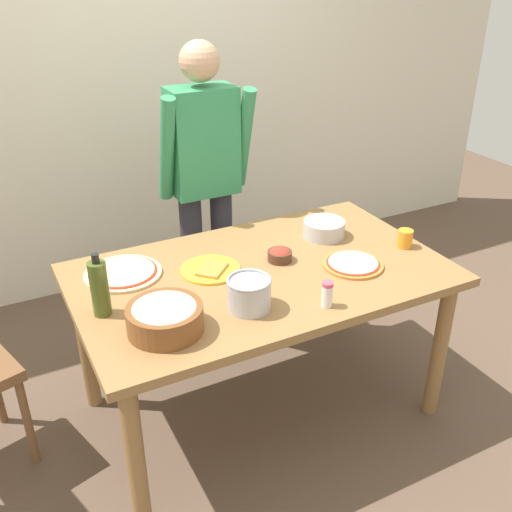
% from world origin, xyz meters
% --- Properties ---
extents(ground, '(8.00, 8.00, 0.00)m').
position_xyz_m(ground, '(0.00, 0.00, 0.00)').
color(ground, brown).
extents(wall_back, '(5.60, 0.10, 2.60)m').
position_xyz_m(wall_back, '(0.00, 1.60, 1.30)').
color(wall_back, silver).
rests_on(wall_back, ground).
extents(dining_table, '(1.60, 0.96, 0.76)m').
position_xyz_m(dining_table, '(0.00, 0.00, 0.67)').
color(dining_table, olive).
rests_on(dining_table, ground).
extents(person_cook, '(0.49, 0.25, 1.62)m').
position_xyz_m(person_cook, '(0.06, 0.76, 0.94)').
color(person_cook, '#2D2D38').
rests_on(person_cook, ground).
extents(pizza_raw_on_board, '(0.33, 0.33, 0.02)m').
position_xyz_m(pizza_raw_on_board, '(-0.54, 0.24, 0.77)').
color(pizza_raw_on_board, beige).
rests_on(pizza_raw_on_board, dining_table).
extents(pizza_cooked_on_tray, '(0.27, 0.27, 0.02)m').
position_xyz_m(pizza_cooked_on_tray, '(0.38, -0.14, 0.77)').
color(pizza_cooked_on_tray, '#C67A33').
rests_on(pizza_cooked_on_tray, dining_table).
extents(plate_with_slice, '(0.26, 0.26, 0.02)m').
position_xyz_m(plate_with_slice, '(-0.20, 0.10, 0.77)').
color(plate_with_slice, gold).
rests_on(plate_with_slice, dining_table).
extents(popcorn_bowl, '(0.28, 0.28, 0.11)m').
position_xyz_m(popcorn_bowl, '(-0.52, -0.23, 0.82)').
color(popcorn_bowl, brown).
rests_on(popcorn_bowl, dining_table).
extents(mixing_bowl_steel, '(0.20, 0.20, 0.08)m').
position_xyz_m(mixing_bowl_steel, '(0.43, 0.17, 0.80)').
color(mixing_bowl_steel, '#B7B7BC').
rests_on(mixing_bowl_steel, dining_table).
extents(small_sauce_bowl, '(0.11, 0.11, 0.06)m').
position_xyz_m(small_sauce_bowl, '(0.12, 0.05, 0.79)').
color(small_sauce_bowl, '#4C2D1E').
rests_on(small_sauce_bowl, dining_table).
extents(olive_oil_bottle, '(0.07, 0.07, 0.26)m').
position_xyz_m(olive_oil_bottle, '(-0.69, -0.02, 0.87)').
color(olive_oil_bottle, '#47561E').
rests_on(olive_oil_bottle, dining_table).
extents(steel_pot, '(0.17, 0.17, 0.13)m').
position_xyz_m(steel_pot, '(-0.18, -0.24, 0.83)').
color(steel_pot, '#B7B7BC').
rests_on(steel_pot, dining_table).
extents(cup_orange, '(0.07, 0.07, 0.08)m').
position_xyz_m(cup_orange, '(0.70, -0.10, 0.80)').
color(cup_orange, orange).
rests_on(cup_orange, dining_table).
extents(salt_shaker, '(0.04, 0.04, 0.11)m').
position_xyz_m(salt_shaker, '(0.10, -0.36, 0.81)').
color(salt_shaker, white).
rests_on(salt_shaker, dining_table).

